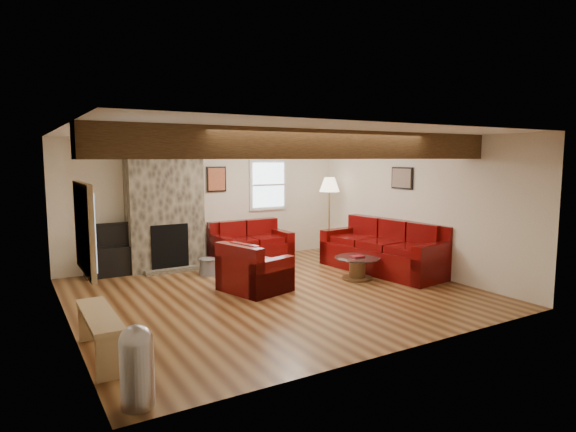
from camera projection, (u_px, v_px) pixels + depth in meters
name	position (u px, v px, depth m)	size (l,w,h in m)	color
room	(275.00, 215.00, 7.51)	(8.00, 8.00, 8.00)	#552F16
oak_beam	(320.00, 144.00, 6.32)	(6.00, 0.36, 0.38)	#311E0E
chimney_breast	(165.00, 206.00, 9.14)	(1.40, 0.67, 2.50)	#37322B
back_window	(268.00, 185.00, 10.48)	(0.90, 0.08, 1.10)	silver
hatch_window	(85.00, 228.00, 4.71)	(0.08, 1.00, 0.90)	#A78458
ceiling_dome	(294.00, 141.00, 8.59)	(0.40, 0.40, 0.18)	white
artwork_back	(217.00, 179.00, 9.85)	(0.42, 0.06, 0.52)	black
artwork_right	(402.00, 178.00, 9.21)	(0.06, 0.55, 0.42)	black
sofa_three	(383.00, 247.00, 9.06)	(2.45, 1.02, 0.95)	#480905
loveseat	(251.00, 242.00, 9.86)	(1.57, 0.90, 0.83)	#480905
armchair_red	(255.00, 267.00, 7.75)	(0.97, 0.85, 0.79)	#480905
coffee_table	(357.00, 268.00, 8.50)	(0.80, 0.80, 0.42)	#442A16
tv_cabinet	(115.00, 260.00, 8.81)	(1.06, 0.43, 0.53)	black
television	(114.00, 234.00, 8.75)	(0.77, 0.10, 0.44)	black
floor_lamp	(329.00, 189.00, 10.47)	(0.44, 0.44, 1.71)	tan
pine_bench	(100.00, 336.00, 5.14)	(0.30, 1.30, 0.49)	#A78458
pedal_bin	(137.00, 366.00, 4.11)	(0.29, 0.29, 0.73)	#B6B6BB
coal_bucket	(208.00, 266.00, 8.80)	(0.34, 0.34, 0.32)	gray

